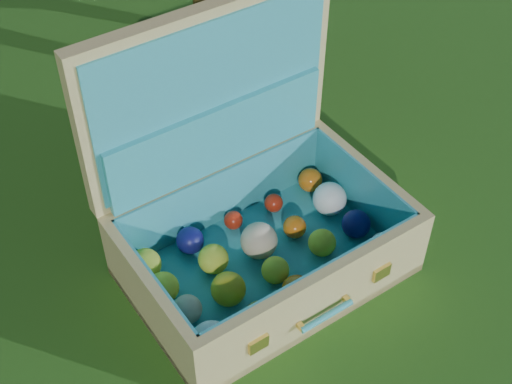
# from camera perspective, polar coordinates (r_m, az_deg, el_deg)

# --- Properties ---
(ground) EXTENTS (60.00, 60.00, 0.00)m
(ground) POSITION_cam_1_polar(r_m,az_deg,el_deg) (1.76, -6.12, -5.23)
(ground) COLOR #215114
(ground) RESTS_ON ground
(suitcase) EXTENTS (0.74, 0.63, 0.60)m
(suitcase) POSITION_cam_1_polar(r_m,az_deg,el_deg) (1.63, -0.75, -1.06)
(suitcase) COLOR tan
(suitcase) RESTS_ON ground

